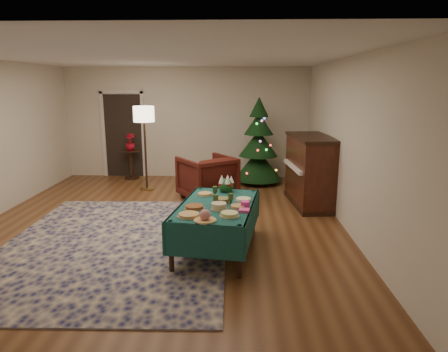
{
  "coord_description": "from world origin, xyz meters",
  "views": [
    {
      "loc": [
        1.26,
        -6.36,
        2.27
      ],
      "look_at": [
        1.04,
        -0.17,
        0.85
      ],
      "focal_mm": 32.0,
      "sensor_mm": 36.0,
      "label": 1
    }
  ],
  "objects_px": {
    "gift_box": "(245,204)",
    "side_table": "(131,165)",
    "armchair": "(207,176)",
    "christmas_tree": "(258,145)",
    "potted_plant": "(130,146)",
    "floor_lamp": "(144,119)",
    "buffet_table": "(217,213)",
    "piano": "(311,171)"
  },
  "relations": [
    {
      "from": "floor_lamp",
      "to": "gift_box",
      "type": "bearing_deg",
      "value": -58.17
    },
    {
      "from": "floor_lamp",
      "to": "christmas_tree",
      "type": "bearing_deg",
      "value": 15.65
    },
    {
      "from": "buffet_table",
      "to": "christmas_tree",
      "type": "relative_size",
      "value": 0.92
    },
    {
      "from": "side_table",
      "to": "christmas_tree",
      "type": "height_order",
      "value": "christmas_tree"
    },
    {
      "from": "armchair",
      "to": "piano",
      "type": "height_order",
      "value": "piano"
    },
    {
      "from": "armchair",
      "to": "christmas_tree",
      "type": "height_order",
      "value": "christmas_tree"
    },
    {
      "from": "floor_lamp",
      "to": "potted_plant",
      "type": "bearing_deg",
      "value": 120.35
    },
    {
      "from": "potted_plant",
      "to": "floor_lamp",
      "type": "bearing_deg",
      "value": -59.65
    },
    {
      "from": "buffet_table",
      "to": "potted_plant",
      "type": "bearing_deg",
      "value": 118.54
    },
    {
      "from": "potted_plant",
      "to": "christmas_tree",
      "type": "bearing_deg",
      "value": -6.37
    },
    {
      "from": "christmas_tree",
      "to": "gift_box",
      "type": "bearing_deg",
      "value": -95.13
    },
    {
      "from": "floor_lamp",
      "to": "potted_plant",
      "type": "xyz_separation_m",
      "value": [
        -0.61,
        1.04,
        -0.73
      ]
    },
    {
      "from": "side_table",
      "to": "piano",
      "type": "height_order",
      "value": "piano"
    },
    {
      "from": "christmas_tree",
      "to": "buffet_table",
      "type": "bearing_deg",
      "value": -100.8
    },
    {
      "from": "christmas_tree",
      "to": "piano",
      "type": "relative_size",
      "value": 1.25
    },
    {
      "from": "potted_plant",
      "to": "christmas_tree",
      "type": "xyz_separation_m",
      "value": [
        3.1,
        -0.35,
        0.08
      ]
    },
    {
      "from": "side_table",
      "to": "christmas_tree",
      "type": "xyz_separation_m",
      "value": [
        3.1,
        -0.35,
        0.56
      ]
    },
    {
      "from": "gift_box",
      "to": "potted_plant",
      "type": "xyz_separation_m",
      "value": [
        -2.73,
        4.45,
        0.11
      ]
    },
    {
      "from": "floor_lamp",
      "to": "christmas_tree",
      "type": "relative_size",
      "value": 0.91
    },
    {
      "from": "side_table",
      "to": "potted_plant",
      "type": "height_order",
      "value": "potted_plant"
    },
    {
      "from": "armchair",
      "to": "buffet_table",
      "type": "bearing_deg",
      "value": 62.08
    },
    {
      "from": "floor_lamp",
      "to": "buffet_table",
      "type": "bearing_deg",
      "value": -62.05
    },
    {
      "from": "armchair",
      "to": "gift_box",
      "type": "bearing_deg",
      "value": 69.59
    },
    {
      "from": "gift_box",
      "to": "potted_plant",
      "type": "relative_size",
      "value": 0.25
    },
    {
      "from": "buffet_table",
      "to": "armchair",
      "type": "xyz_separation_m",
      "value": [
        -0.33,
        2.54,
        -0.05
      ]
    },
    {
      "from": "floor_lamp",
      "to": "potted_plant",
      "type": "relative_size",
      "value": 4.34
    },
    {
      "from": "gift_box",
      "to": "armchair",
      "type": "relative_size",
      "value": 0.11
    },
    {
      "from": "buffet_table",
      "to": "piano",
      "type": "distance_m",
      "value": 2.82
    },
    {
      "from": "buffet_table",
      "to": "side_table",
      "type": "relative_size",
      "value": 2.63
    },
    {
      "from": "armchair",
      "to": "christmas_tree",
      "type": "bearing_deg",
      "value": -162.86
    },
    {
      "from": "buffet_table",
      "to": "armchair",
      "type": "relative_size",
      "value": 1.88
    },
    {
      "from": "armchair",
      "to": "floor_lamp",
      "type": "relative_size",
      "value": 0.54
    },
    {
      "from": "gift_box",
      "to": "potted_plant",
      "type": "distance_m",
      "value": 5.22
    },
    {
      "from": "armchair",
      "to": "piano",
      "type": "distance_m",
      "value": 2.03
    },
    {
      "from": "side_table",
      "to": "potted_plant",
      "type": "bearing_deg",
      "value": 90.0
    },
    {
      "from": "potted_plant",
      "to": "piano",
      "type": "xyz_separation_m",
      "value": [
        4.01,
        -2.04,
        -0.17
      ]
    },
    {
      "from": "armchair",
      "to": "piano",
      "type": "bearing_deg",
      "value": 136.96
    },
    {
      "from": "buffet_table",
      "to": "christmas_tree",
      "type": "bearing_deg",
      "value": 79.2
    },
    {
      "from": "armchair",
      "to": "potted_plant",
      "type": "bearing_deg",
      "value": -76.81
    },
    {
      "from": "christmas_tree",
      "to": "floor_lamp",
      "type": "bearing_deg",
      "value": -164.35
    },
    {
      "from": "potted_plant",
      "to": "side_table",
      "type": "bearing_deg",
      "value": -90.0
    },
    {
      "from": "gift_box",
      "to": "side_table",
      "type": "height_order",
      "value": "gift_box"
    }
  ]
}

